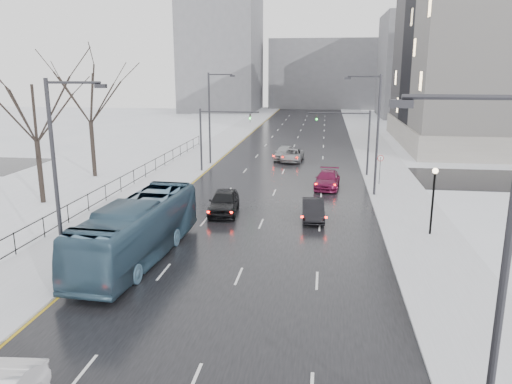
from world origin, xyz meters
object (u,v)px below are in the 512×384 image
at_px(sedan_right_near, 313,210).
at_px(lamppost_r_mid, 434,191).
at_px(streetlight_r_near, 493,279).
at_px(no_uturn_sign, 380,161).
at_px(bus, 138,230).
at_px(mast_signal_right, 358,135).
at_px(tree_park_d, 44,204).
at_px(sedan_center_near, 224,202).
at_px(streetlight_l_near, 59,173).
at_px(mast_signal_left, 211,132).
at_px(sedan_center_far, 284,153).
at_px(sedan_right_cross, 292,155).
at_px(tree_park_e, 95,177).
at_px(streetlight_r_mid, 375,129).
at_px(sedan_right_far, 327,180).
at_px(streetlight_l_far, 211,114).

bearing_deg(sedan_right_near, lamppost_r_mid, -22.19).
xyz_separation_m(streetlight_r_near, no_uturn_sign, (1.03, 34.00, -3.32)).
xyz_separation_m(streetlight_r_near, bus, (-14.10, 13.65, -3.89)).
bearing_deg(mast_signal_right, lamppost_r_mid, -78.46).
distance_m(tree_park_d, streetlight_r_near, 35.80).
distance_m(mast_signal_right, sedan_center_near, 18.31).
relative_size(tree_park_d, streetlight_l_near, 1.25).
bearing_deg(lamppost_r_mid, tree_park_d, 172.09).
height_order(mast_signal_left, no_uturn_sign, mast_signal_left).
bearing_deg(streetlight_l_near, sedan_center_far, 78.06).
bearing_deg(lamppost_r_mid, sedan_right_near, 161.26).
relative_size(bus, sedan_right_cross, 2.46).
distance_m(tree_park_e, sedan_center_far, 21.54).
bearing_deg(sedan_center_near, tree_park_d, 172.35).
xyz_separation_m(streetlight_r_near, lamppost_r_mid, (2.83, 20.00, -2.67)).
xyz_separation_m(streetlight_r_mid, sedan_right_near, (-4.67, -7.46, -4.87)).
relative_size(no_uturn_sign, sedan_right_near, 0.63).
distance_m(mast_signal_left, sedan_right_near, 19.17).
height_order(lamppost_r_mid, sedan_center_far, lamppost_r_mid).
relative_size(lamppost_r_mid, sedan_center_far, 0.90).
relative_size(streetlight_r_mid, lamppost_r_mid, 2.34).
xyz_separation_m(streetlight_r_near, sedan_right_near, (-4.67, 22.54, -4.87)).
xyz_separation_m(lamppost_r_mid, mast_signal_left, (-18.33, 18.00, 1.16)).
distance_m(sedan_right_cross, sedan_center_far, 1.42).
xyz_separation_m(tree_park_d, bus, (11.87, -10.35, 1.73)).
xyz_separation_m(tree_park_d, sedan_right_far, (22.30, 8.45, 0.78)).
bearing_deg(sedan_right_near, sedan_center_near, 170.32).
relative_size(streetlight_r_near, streetlight_l_far, 1.00).
distance_m(streetlight_r_mid, bus, 21.94).
xyz_separation_m(streetlight_l_far, sedan_center_near, (5.11, -18.74, -4.72)).
xyz_separation_m(sedan_center_near, sedan_right_near, (6.56, -0.72, -0.16)).
relative_size(streetlight_r_mid, no_uturn_sign, 3.70).
bearing_deg(sedan_center_far, mast_signal_left, -123.22).
xyz_separation_m(tree_park_d, streetlight_l_far, (9.63, 18.00, 5.62)).
relative_size(no_uturn_sign, sedan_center_near, 0.53).
bearing_deg(streetlight_r_mid, lamppost_r_mid, -74.18).
bearing_deg(sedan_right_cross, sedan_right_far, -68.46).
distance_m(lamppost_r_mid, sedan_right_near, 8.22).
bearing_deg(sedan_center_far, sedan_right_cross, -38.55).
distance_m(tree_park_e, sedan_right_cross, 21.84).
xyz_separation_m(streetlight_r_mid, sedan_center_far, (-8.67, 16.25, -4.77)).
distance_m(tree_park_e, sedan_right_near, 24.55).
bearing_deg(sedan_right_far, streetlight_r_mid, -29.02).
height_order(streetlight_r_mid, sedan_right_cross, streetlight_r_mid).
distance_m(streetlight_r_mid, sedan_center_far, 19.03).
height_order(bus, sedan_right_far, bus).
distance_m(streetlight_l_near, sedan_center_near, 14.97).
height_order(streetlight_r_near, no_uturn_sign, streetlight_r_near).
distance_m(tree_park_d, mast_signal_right, 29.05).
relative_size(tree_park_d, sedan_center_far, 2.63).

